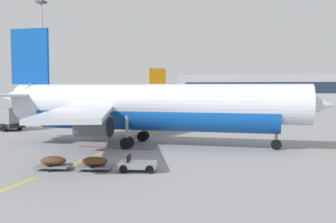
# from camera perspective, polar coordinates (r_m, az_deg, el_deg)

# --- Properties ---
(ground) EXTENTS (400.00, 400.00, 0.00)m
(ground) POSITION_cam_1_polar(r_m,az_deg,el_deg) (52.86, 23.48, -3.06)
(ground) COLOR gray
(apron_paint_markings) EXTENTS (8.00, 95.16, 0.01)m
(apron_paint_markings) POSITION_cam_1_polar(r_m,az_deg,el_deg) (51.60, -1.08, -2.91)
(apron_paint_markings) COLOR yellow
(apron_paint_markings) RESTS_ON ground
(airliner_foreground) EXTENTS (34.77, 34.60, 12.20)m
(airliner_foreground) POSITION_cam_1_polar(r_m,az_deg,el_deg) (38.89, -2.87, 0.76)
(airliner_foreground) COLOR silver
(airliner_foreground) RESTS_ON ground
(airliner_mid_left) EXTENTS (21.77, 22.13, 9.16)m
(airliner_mid_left) POSITION_cam_1_polar(r_m,az_deg,el_deg) (72.92, 5.38, 1.34)
(airliner_mid_left) COLOR silver
(airliner_mid_left) RESTS_ON ground
(catering_truck) EXTENTS (7.39, 4.21, 3.14)m
(catering_truck) POSITION_cam_1_polar(r_m,az_deg,el_deg) (57.47, -23.34, -0.89)
(catering_truck) COLOR black
(catering_truck) RESTS_ON ground
(baggage_train) EXTENTS (8.71, 3.26, 1.14)m
(baggage_train) POSITION_cam_1_polar(r_m,az_deg,el_deg) (27.98, -10.75, -7.53)
(baggage_train) COLOR silver
(baggage_train) RESTS_ON ground
(apron_light_mast_near) EXTENTS (1.80, 1.80, 24.94)m
(apron_light_mast_near) POSITION_cam_1_polar(r_m,az_deg,el_deg) (91.58, -18.15, 9.51)
(apron_light_mast_near) COLOR slate
(apron_light_mast_near) RESTS_ON ground
(terminal_satellite) EXTENTS (71.48, 22.15, 11.90)m
(terminal_satellite) POSITION_cam_1_polar(r_m,az_deg,el_deg) (147.47, 16.20, 3.25)
(terminal_satellite) COLOR gray
(terminal_satellite) RESTS_ON ground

